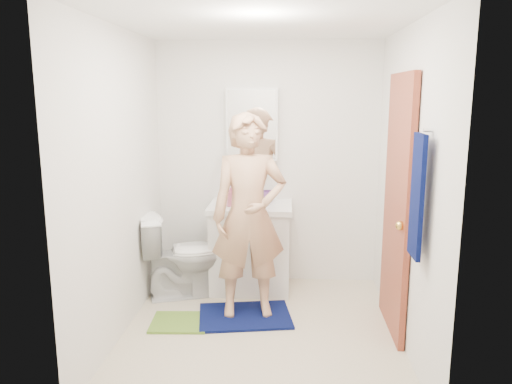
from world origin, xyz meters
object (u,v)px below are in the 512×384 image
soap_dispenser (231,195)px  toilet (184,255)px  vanity_cabinet (251,249)px  medicine_cabinet (252,124)px  towel (417,196)px  toothbrush_cup (268,196)px  man (249,216)px

soap_dispenser → toilet: bearing=-161.9°
toilet → soap_dispenser: 0.72m
vanity_cabinet → medicine_cabinet: (0.00, 0.22, 1.20)m
towel → toothbrush_cup: 1.94m
vanity_cabinet → towel: 2.08m
medicine_cabinet → toilet: (-0.61, -0.44, -1.20)m
soap_dispenser → man: size_ratio=0.12×
towel → toothbrush_cup: bearing=122.3°
medicine_cabinet → toothbrush_cup: size_ratio=5.13×
medicine_cabinet → toothbrush_cup: bearing=-30.5°
toilet → soap_dispenser: soap_dispenser is taller
vanity_cabinet → toilet: 0.65m
vanity_cabinet → toothbrush_cup: size_ratio=5.86×
vanity_cabinet → towel: towel is taller
towel → vanity_cabinet: bearing=128.5°
medicine_cabinet → soap_dispenser: 0.73m
soap_dispenser → vanity_cabinet: bearing=21.8°
vanity_cabinet → toothbrush_cup: toothbrush_cup is taller
towel → toilet: size_ratio=1.00×
towel → toilet: towel is taller
vanity_cabinet → soap_dispenser: 0.59m
soap_dispenser → toothbrush_cup: size_ratio=1.56×
medicine_cabinet → towel: size_ratio=0.87×
towel → toothbrush_cup: size_ratio=5.86×
toothbrush_cup → towel: bearing=-57.7°
vanity_cabinet → medicine_cabinet: bearing=90.0°
medicine_cabinet → soap_dispenser: size_ratio=3.28×
toothbrush_cup → man: man is taller
toilet → man: 0.90m
vanity_cabinet → man: (0.03, -0.61, 0.48)m
towel → toilet: 2.36m
medicine_cabinet → towel: medicine_cabinet is taller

